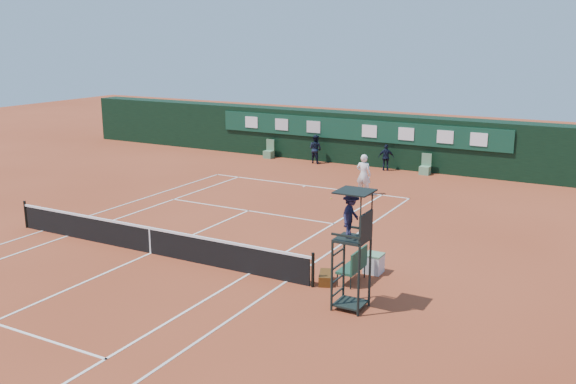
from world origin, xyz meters
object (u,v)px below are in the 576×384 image
(tennis_net, at_px, (150,240))
(cooler, at_px, (374,263))
(player, at_px, (364,175))
(umpire_chair, at_px, (352,225))
(player_bench, at_px, (355,264))

(tennis_net, relative_size, cooler, 20.00)
(player, bearing_deg, umpire_chair, 108.37)
(tennis_net, xyz_separation_m, cooler, (7.58, 2.03, -0.18))
(umpire_chair, distance_m, player, 13.35)
(cooler, bearing_deg, umpire_chair, -81.42)
(umpire_chair, bearing_deg, tennis_net, 173.74)
(cooler, distance_m, player, 10.43)
(tennis_net, distance_m, umpire_chair, 8.30)
(umpire_chair, xyz_separation_m, player_bench, (-0.65, 1.82, -1.86))
(player_bench, bearing_deg, player, 111.08)
(umpire_chair, bearing_deg, player_bench, 109.50)
(umpire_chair, height_order, player_bench, umpire_chair)
(tennis_net, distance_m, player_bench, 7.43)
(player_bench, distance_m, player, 11.34)
(tennis_net, bearing_deg, umpire_chair, -6.26)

